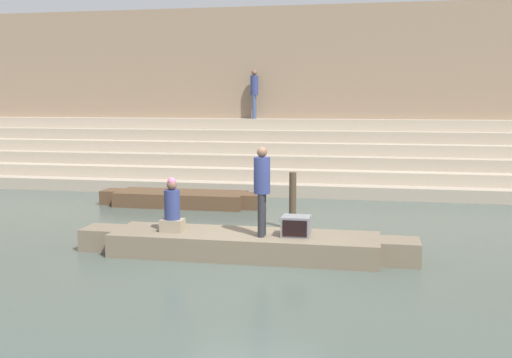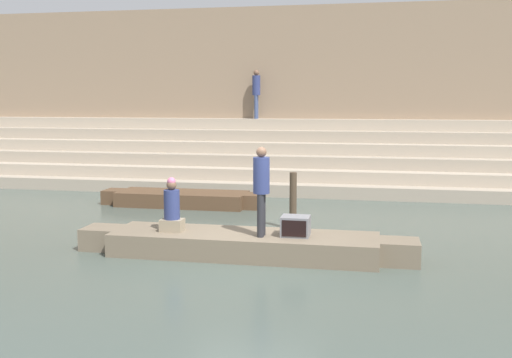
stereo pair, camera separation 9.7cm
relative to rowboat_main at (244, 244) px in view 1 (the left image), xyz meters
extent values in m
plane|color=#47544C|center=(0.18, -0.35, -0.23)|extent=(120.00, 120.00, 0.00)
cube|color=tan|center=(0.18, 8.77, -0.04)|extent=(36.00, 3.71, 0.38)
cube|color=#B2A28D|center=(0.18, 9.07, 0.34)|extent=(36.00, 3.09, 0.38)
cube|color=tan|center=(0.18, 9.38, 0.72)|extent=(36.00, 2.47, 0.38)
cube|color=#B2A28D|center=(0.18, 9.69, 1.11)|extent=(36.00, 1.85, 0.38)
cube|color=tan|center=(0.18, 10.00, 1.49)|extent=(36.00, 1.24, 0.38)
cube|color=#B2A28D|center=(0.18, 10.31, 1.87)|extent=(36.00, 0.62, 0.38)
cube|color=#937A60|center=(0.18, 11.22, 2.92)|extent=(34.20, 1.20, 6.31)
cube|color=brown|center=(0.18, 10.60, 0.07)|extent=(34.20, 0.12, 0.60)
cube|color=#756651|center=(0.00, 0.00, -0.02)|extent=(5.15, 1.33, 0.44)
cube|color=tan|center=(0.00, 0.00, 0.18)|extent=(4.74, 1.23, 0.05)
cube|color=#756651|center=(2.94, 0.00, -0.02)|extent=(0.72, 0.73, 0.44)
cube|color=#756651|center=(-2.93, 0.00, -0.02)|extent=(0.72, 0.73, 0.44)
cylinder|color=olive|center=(-0.77, 0.77, 0.10)|extent=(2.26, 0.04, 0.04)
cylinder|color=#28282D|center=(0.38, -0.08, 0.61)|extent=(0.13, 0.13, 0.82)
cylinder|color=#28282D|center=(0.38, -0.25, 0.61)|extent=(0.13, 0.13, 0.82)
cylinder|color=navy|center=(0.38, -0.16, 1.36)|extent=(0.31, 0.31, 0.68)
sphere|color=brown|center=(0.38, -0.16, 1.80)|extent=(0.19, 0.19, 0.19)
cube|color=gray|center=(-1.42, -0.08, 0.32)|extent=(0.43, 0.34, 0.24)
cylinder|color=navy|center=(-1.42, -0.08, 0.73)|extent=(0.31, 0.31, 0.58)
sphere|color=brown|center=(-1.42, -0.08, 1.12)|extent=(0.19, 0.19, 0.19)
sphere|color=pink|center=(-1.42, -0.08, 1.19)|extent=(0.16, 0.16, 0.16)
cube|color=slate|center=(1.01, -0.04, 0.40)|extent=(0.53, 0.44, 0.38)
cube|color=black|center=(1.01, -0.26, 0.40)|extent=(0.45, 0.02, 0.30)
cube|color=brown|center=(-2.89, 4.98, -0.03)|extent=(3.65, 1.26, 0.40)
cube|color=tan|center=(-2.89, 4.98, 0.14)|extent=(3.36, 1.16, 0.05)
cube|color=brown|center=(-0.81, 4.98, -0.03)|extent=(0.51, 0.69, 0.40)
cube|color=brown|center=(-4.97, 4.98, -0.03)|extent=(0.51, 0.69, 0.40)
cylinder|color=#473828|center=(0.62, 2.48, 0.44)|extent=(0.16, 0.16, 1.34)
cylinder|color=#3D4C75|center=(-1.81, 10.39, 2.49)|extent=(0.12, 0.12, 0.84)
cylinder|color=#3D4C75|center=(-1.81, 10.23, 2.49)|extent=(0.12, 0.12, 0.84)
cylinder|color=navy|center=(-1.81, 10.31, 3.26)|extent=(0.29, 0.29, 0.70)
sphere|color=brown|center=(-1.81, 10.31, 3.71)|extent=(0.20, 0.20, 0.20)
camera|label=1|loc=(2.36, -11.05, 2.78)|focal=42.00mm
camera|label=2|loc=(2.45, -11.03, 2.78)|focal=42.00mm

